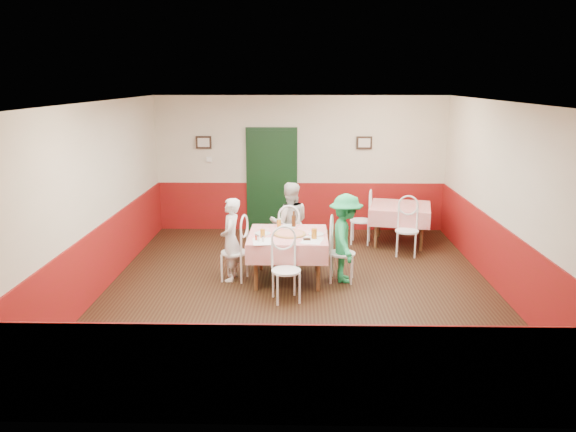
{
  "coord_description": "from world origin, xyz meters",
  "views": [
    {
      "loc": [
        -0.02,
        -8.08,
        3.11
      ],
      "look_at": [
        -0.2,
        0.36,
        1.05
      ],
      "focal_mm": 35.0,
      "sensor_mm": 36.0,
      "label": 1
    }
  ],
  "objects_px": {
    "chair_near": "(286,271)",
    "diner_far": "(290,223)",
    "chair_right": "(342,253)",
    "diner_left": "(231,240)",
    "glass_b": "(314,234)",
    "wallet": "(307,239)",
    "main_table": "(288,257)",
    "beer_bottle": "(294,220)",
    "chair_left": "(234,252)",
    "diner_right": "(346,238)",
    "chair_second_a": "(361,221)",
    "chair_second_b": "(407,231)",
    "glass_c": "(279,224)",
    "pizza": "(290,234)",
    "glass_a": "(263,233)",
    "second_table": "(400,225)",
    "chair_far": "(290,238)"
  },
  "relations": [
    {
      "from": "chair_right",
      "to": "glass_b",
      "type": "relative_size",
      "value": 5.84
    },
    {
      "from": "chair_second_a",
      "to": "pizza",
      "type": "xyz_separation_m",
      "value": [
        -1.34,
        -2.15,
        0.33
      ]
    },
    {
      "from": "chair_near",
      "to": "diner_left",
      "type": "bearing_deg",
      "value": 122.13
    },
    {
      "from": "pizza",
      "to": "glass_c",
      "type": "height_order",
      "value": "glass_c"
    },
    {
      "from": "diner_right",
      "to": "wallet",
      "type": "bearing_deg",
      "value": 116.9
    },
    {
      "from": "chair_second_a",
      "to": "glass_a",
      "type": "bearing_deg",
      "value": -25.08
    },
    {
      "from": "chair_far",
      "to": "beer_bottle",
      "type": "bearing_deg",
      "value": 102.33
    },
    {
      "from": "chair_right",
      "to": "chair_far",
      "type": "relative_size",
      "value": 1.0
    },
    {
      "from": "main_table",
      "to": "beer_bottle",
      "type": "xyz_separation_m",
      "value": [
        0.08,
        0.41,
        0.51
      ]
    },
    {
      "from": "glass_b",
      "to": "diner_far",
      "type": "xyz_separation_m",
      "value": [
        -0.39,
        1.15,
        -0.13
      ]
    },
    {
      "from": "chair_near",
      "to": "glass_a",
      "type": "relative_size",
      "value": 6.81
    },
    {
      "from": "chair_near",
      "to": "diner_far",
      "type": "distance_m",
      "value": 1.77
    },
    {
      "from": "pizza",
      "to": "diner_right",
      "type": "bearing_deg",
      "value": 2.1
    },
    {
      "from": "glass_c",
      "to": "diner_far",
      "type": "xyz_separation_m",
      "value": [
        0.17,
        0.5,
        -0.12
      ]
    },
    {
      "from": "glass_b",
      "to": "wallet",
      "type": "relative_size",
      "value": 1.4
    },
    {
      "from": "diner_right",
      "to": "chair_right",
      "type": "bearing_deg",
      "value": 89.2
    },
    {
      "from": "chair_second_b",
      "to": "diner_right",
      "type": "distance_m",
      "value": 1.85
    },
    {
      "from": "glass_b",
      "to": "glass_a",
      "type": "bearing_deg",
      "value": 177.48
    },
    {
      "from": "glass_b",
      "to": "glass_c",
      "type": "distance_m",
      "value": 0.86
    },
    {
      "from": "glass_c",
      "to": "chair_second_b",
      "type": "bearing_deg",
      "value": 22.72
    },
    {
      "from": "chair_second_b",
      "to": "glass_c",
      "type": "height_order",
      "value": "chair_second_b"
    },
    {
      "from": "diner_left",
      "to": "diner_far",
      "type": "height_order",
      "value": "diner_far"
    },
    {
      "from": "diner_left",
      "to": "diner_right",
      "type": "xyz_separation_m",
      "value": [
        1.8,
        -0.02,
        0.04
      ]
    },
    {
      "from": "chair_near",
      "to": "chair_second_b",
      "type": "distance_m",
      "value": 3.06
    },
    {
      "from": "chair_second_b",
      "to": "diner_far",
      "type": "height_order",
      "value": "diner_far"
    },
    {
      "from": "chair_second_a",
      "to": "beer_bottle",
      "type": "height_order",
      "value": "beer_bottle"
    },
    {
      "from": "diner_far",
      "to": "pizza",
      "type": "bearing_deg",
      "value": 86.86
    },
    {
      "from": "chair_left",
      "to": "diner_right",
      "type": "bearing_deg",
      "value": 100.93
    },
    {
      "from": "second_table",
      "to": "pizza",
      "type": "bearing_deg",
      "value": -134.23
    },
    {
      "from": "chair_left",
      "to": "glass_b",
      "type": "height_order",
      "value": "glass_b"
    },
    {
      "from": "chair_second_a",
      "to": "diner_left",
      "type": "distance_m",
      "value": 3.1
    },
    {
      "from": "diner_left",
      "to": "diner_right",
      "type": "height_order",
      "value": "diner_right"
    },
    {
      "from": "second_table",
      "to": "glass_a",
      "type": "height_order",
      "value": "glass_a"
    },
    {
      "from": "beer_bottle",
      "to": "diner_right",
      "type": "xyz_separation_m",
      "value": [
        0.82,
        -0.42,
        -0.18
      ]
    },
    {
      "from": "chair_second_a",
      "to": "chair_far",
      "type": "bearing_deg",
      "value": -35.33
    },
    {
      "from": "chair_far",
      "to": "chair_near",
      "type": "relative_size",
      "value": 1.0
    },
    {
      "from": "chair_near",
      "to": "diner_far",
      "type": "bearing_deg",
      "value": 75.49
    },
    {
      "from": "main_table",
      "to": "second_table",
      "type": "bearing_deg",
      "value": 44.82
    },
    {
      "from": "main_table",
      "to": "glass_b",
      "type": "height_order",
      "value": "glass_b"
    },
    {
      "from": "glass_a",
      "to": "glass_c",
      "type": "bearing_deg",
      "value": 69.93
    },
    {
      "from": "chair_near",
      "to": "glass_a",
      "type": "height_order",
      "value": "chair_near"
    },
    {
      "from": "chair_right",
      "to": "diner_right",
      "type": "distance_m",
      "value": 0.25
    },
    {
      "from": "chair_right",
      "to": "diner_left",
      "type": "bearing_deg",
      "value": 97.52
    },
    {
      "from": "main_table",
      "to": "chair_second_b",
      "type": "height_order",
      "value": "chair_second_b"
    },
    {
      "from": "glass_c",
      "to": "chair_second_a",
      "type": "bearing_deg",
      "value": 48.14
    },
    {
      "from": "chair_second_a",
      "to": "glass_a",
      "type": "distance_m",
      "value": 2.93
    },
    {
      "from": "glass_b",
      "to": "wallet",
      "type": "bearing_deg",
      "value": -147.55
    },
    {
      "from": "chair_left",
      "to": "diner_right",
      "type": "xyz_separation_m",
      "value": [
        1.75,
        -0.02,
        0.25
      ]
    },
    {
      "from": "diner_right",
      "to": "glass_b",
      "type": "bearing_deg",
      "value": 115.64
    },
    {
      "from": "diner_far",
      "to": "diner_right",
      "type": "relative_size",
      "value": 1.01
    }
  ]
}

